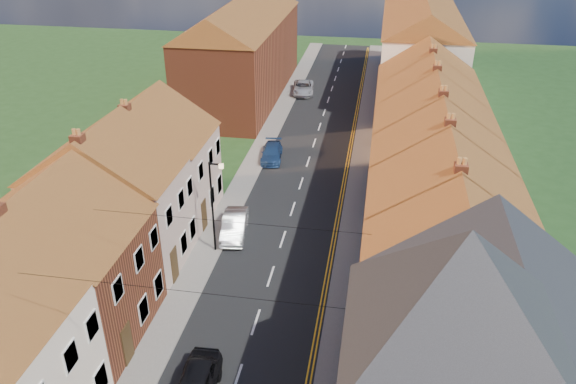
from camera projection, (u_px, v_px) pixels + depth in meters
The scene contains 18 objects.
road at pixel (301, 183), 43.08m from camera, with size 7.00×90.00×0.02m, color black.
pavement_left at pixel (245, 179), 43.71m from camera, with size 1.80×90.00×0.12m, color gray.
pavement_right at pixel (359, 187), 42.41m from camera, with size 1.80×90.00×0.12m, color gray.
cottage_r_tudor at pixel (453, 287), 24.57m from camera, with size 8.30×5.20×9.00m.
cottage_r_white_near at pixel (444, 224), 29.25m from camera, with size 8.30×6.00×9.00m.
cottage_r_cream_mid at pixel (438, 178), 33.95m from camera, with size 8.30×5.20×9.00m.
cottage_r_pink at pixel (433, 143), 38.64m from camera, with size 8.30×6.00×9.00m.
cottage_r_white_far at pixel (429, 116), 43.34m from camera, with size 8.30×5.20×9.00m.
cottage_r_cream_far at pixel (426, 94), 48.03m from camera, with size 8.30×6.00×9.00m.
cottage_l_white at pixel (53, 258), 26.71m from camera, with size 8.30×6.90×8.80m.
cottage_l_brick_mid at pixel (110, 195), 31.94m from camera, with size 8.30×5.70×9.10m.
cottage_l_pink at pixel (149, 156), 37.05m from camera, with size 8.30×6.30×8.80m.
block_right_far at pixel (420, 43), 60.95m from camera, with size 8.30×24.20×10.50m.
block_left_far at pixel (243, 47), 59.36m from camera, with size 8.30×24.20×10.50m.
lamppost at pixel (213, 202), 33.29m from camera, with size 0.88×0.15×6.00m.
car_mid at pixel (234, 225), 36.36m from camera, with size 1.45×4.17×1.37m, color silver.
car_far at pixel (272, 153), 46.74m from camera, with size 1.65×4.05×1.18m, color navy.
car_distant at pixel (303, 88), 62.08m from camera, with size 2.21×4.79×1.33m, color silver.
Camera 1 is at (5.43, -7.93, 19.73)m, focal length 35.00 mm.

